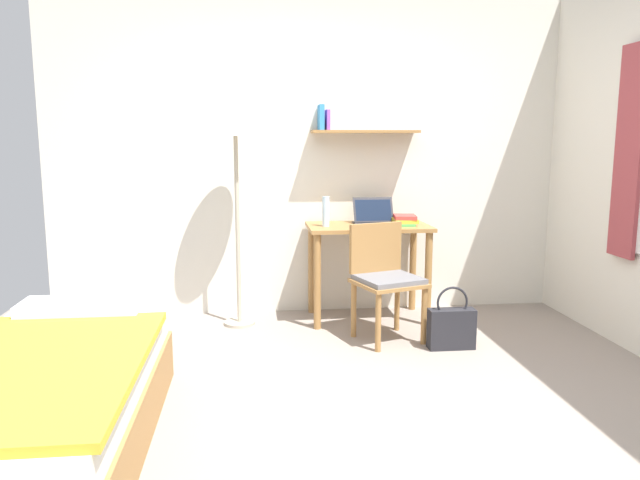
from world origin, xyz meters
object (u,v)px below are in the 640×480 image
at_px(water_bottle, 326,211).
at_px(handbag, 451,327).
at_px(book_stack, 405,220).
at_px(standing_lamp, 235,134).
at_px(desk, 368,244).
at_px(laptop, 374,217).
at_px(desk_chair, 385,275).
at_px(bed, 42,404).

height_order(water_bottle, handbag, water_bottle).
relative_size(book_stack, handbag, 0.54).
xyz_separation_m(standing_lamp, handbag, (1.47, -0.73, -1.32)).
xyz_separation_m(desk, standing_lamp, (-1.03, -0.05, 0.87)).
bearing_deg(book_stack, handbag, -77.89).
relative_size(standing_lamp, laptop, 5.10).
relative_size(desk_chair, standing_lamp, 0.49).
height_order(desk_chair, standing_lamp, standing_lamp).
xyz_separation_m(bed, desk_chair, (1.91, 1.46, 0.23)).
relative_size(desk, handbag, 2.18).
relative_size(bed, water_bottle, 7.83).
xyz_separation_m(desk, book_stack, (0.29, -0.03, 0.20)).
height_order(bed, standing_lamp, standing_lamp).
height_order(desk, laptop, laptop).
bearing_deg(desk, standing_lamp, -177.37).
relative_size(standing_lamp, book_stack, 7.10).
relative_size(desk, water_bottle, 4.10).
distance_m(desk_chair, standing_lamp, 1.53).
relative_size(standing_lamp, handbag, 3.81).
distance_m(bed, handbag, 2.61).
relative_size(bed, desk, 1.91).
distance_m(bed, desk_chair, 2.41).
bearing_deg(bed, desk, 46.15).
bearing_deg(water_bottle, laptop, 16.01).
bearing_deg(water_bottle, handbag, -42.60).
height_order(bed, laptop, laptop).
bearing_deg(handbag, water_bottle, 137.40).
xyz_separation_m(standing_lamp, laptop, (1.09, 0.12, -0.66)).
height_order(standing_lamp, laptop, standing_lamp).
xyz_separation_m(desk_chair, handbag, (0.42, -0.27, -0.32)).
distance_m(laptop, book_stack, 0.25).
relative_size(desk, laptop, 2.91).
bearing_deg(handbag, standing_lamp, 153.74).
distance_m(bed, standing_lamp, 2.43).
distance_m(desk, laptop, 0.23).
bearing_deg(water_bottle, standing_lamp, 180.00).
relative_size(standing_lamp, water_bottle, 7.18).
xyz_separation_m(laptop, water_bottle, (-0.40, -0.12, 0.06)).
height_order(desk_chair, book_stack, book_stack).
bearing_deg(handbag, desk_chair, 146.68).
distance_m(standing_lamp, book_stack, 1.47).
bearing_deg(desk_chair, laptop, 86.83).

